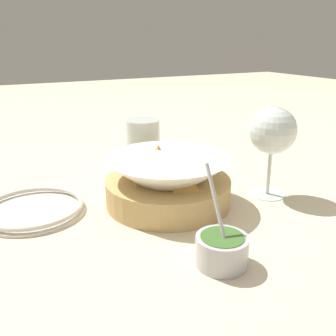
{
  "coord_description": "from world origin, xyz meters",
  "views": [
    {
      "loc": [
        -0.58,
        0.32,
        0.28
      ],
      "look_at": [
        -0.03,
        0.04,
        0.07
      ],
      "focal_mm": 40.0,
      "sensor_mm": 36.0,
      "label": 1
    }
  ],
  "objects_px": {
    "wine_glass": "(273,133)",
    "beer_mug": "(144,146)",
    "food_basket": "(168,183)",
    "side_plate": "(33,209)",
    "sauce_cup": "(222,249)"
  },
  "relations": [
    {
      "from": "food_basket",
      "to": "side_plate",
      "type": "xyz_separation_m",
      "value": [
        0.07,
        0.22,
        -0.03
      ]
    },
    {
      "from": "wine_glass",
      "to": "side_plate",
      "type": "xyz_separation_m",
      "value": [
        0.12,
        0.41,
        -0.11
      ]
    },
    {
      "from": "food_basket",
      "to": "beer_mug",
      "type": "bearing_deg",
      "value": -11.71
    },
    {
      "from": "food_basket",
      "to": "wine_glass",
      "type": "bearing_deg",
      "value": -105.5
    },
    {
      "from": "wine_glass",
      "to": "side_plate",
      "type": "bearing_deg",
      "value": 73.39
    },
    {
      "from": "food_basket",
      "to": "side_plate",
      "type": "bearing_deg",
      "value": 72.47
    },
    {
      "from": "sauce_cup",
      "to": "wine_glass",
      "type": "height_order",
      "value": "wine_glass"
    },
    {
      "from": "sauce_cup",
      "to": "beer_mug",
      "type": "distance_m",
      "value": 0.4
    },
    {
      "from": "food_basket",
      "to": "beer_mug",
      "type": "xyz_separation_m",
      "value": [
        0.19,
        -0.04,
        0.01
      ]
    },
    {
      "from": "sauce_cup",
      "to": "side_plate",
      "type": "height_order",
      "value": "sauce_cup"
    },
    {
      "from": "sauce_cup",
      "to": "beer_mug",
      "type": "relative_size",
      "value": 1.09
    },
    {
      "from": "food_basket",
      "to": "side_plate",
      "type": "relative_size",
      "value": 1.27
    },
    {
      "from": "food_basket",
      "to": "sauce_cup",
      "type": "height_order",
      "value": "sauce_cup"
    },
    {
      "from": "sauce_cup",
      "to": "side_plate",
      "type": "bearing_deg",
      "value": 35.56
    },
    {
      "from": "wine_glass",
      "to": "beer_mug",
      "type": "relative_size",
      "value": 1.42
    }
  ]
}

